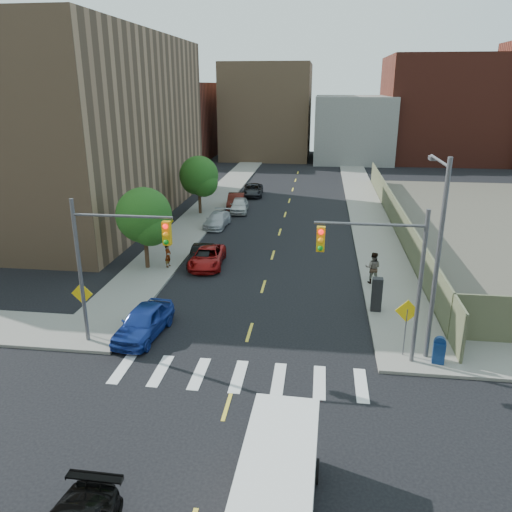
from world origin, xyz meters
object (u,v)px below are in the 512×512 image
(parked_car_maroon, at_px, (236,201))
(payphone, at_px, (377,294))
(parked_car_red, at_px, (207,257))
(parked_car_white, at_px, (239,205))
(cargo_van, at_px, (278,481))
(parked_car_blue, at_px, (144,322))
(pedestrian_west, at_px, (168,256))
(parked_car_black, at_px, (201,255))
(parked_car_silver, at_px, (217,220))
(parked_car_grey, at_px, (253,190))
(pedestrian_east, at_px, (373,268))
(mailbox, at_px, (439,350))

(parked_car_maroon, xyz_separation_m, payphone, (11.45, -22.71, 0.34))
(parked_car_red, height_order, parked_car_white, parked_car_white)
(cargo_van, xyz_separation_m, payphone, (4.05, 14.08, -0.18))
(parked_car_blue, bearing_deg, pedestrian_west, 105.64)
(parked_car_black, distance_m, parked_car_maroon, 16.32)
(parked_car_silver, xyz_separation_m, parked_car_white, (1.02, 5.44, 0.07))
(parked_car_white, relative_size, parked_car_grey, 0.87)
(parked_car_red, bearing_deg, cargo_van, -75.77)
(parked_car_silver, bearing_deg, parked_car_blue, -85.27)
(pedestrian_east, bearing_deg, payphone, 98.69)
(parked_car_silver, distance_m, parked_car_maroon, 6.89)
(parked_car_silver, distance_m, parked_car_white, 5.54)
(parked_car_maroon, relative_size, pedestrian_west, 2.89)
(parked_car_grey, relative_size, pedestrian_east, 2.36)
(parked_car_blue, height_order, parked_car_grey, parked_car_blue)
(mailbox, height_order, payphone, payphone)
(mailbox, bearing_deg, parked_car_red, 148.07)
(parked_car_silver, relative_size, mailbox, 3.44)
(parked_car_silver, distance_m, pedestrian_east, 16.93)
(parked_car_blue, height_order, parked_car_silver, parked_car_blue)
(parked_car_red, height_order, pedestrian_east, pedestrian_east)
(parked_car_black, height_order, parked_car_grey, parked_car_grey)
(parked_car_blue, relative_size, cargo_van, 0.84)
(parked_car_red, bearing_deg, parked_car_white, 87.20)
(parked_car_black, xyz_separation_m, parked_car_red, (0.48, -0.32, 0.01))
(parked_car_red, distance_m, parked_car_white, 15.20)
(mailbox, distance_m, pedestrian_west, 18.41)
(parked_car_blue, relative_size, mailbox, 3.52)
(parked_car_white, bearing_deg, parked_car_black, -95.81)
(parked_car_black, distance_m, pedestrian_west, 2.34)
(parked_car_black, height_order, parked_car_maroon, parked_car_maroon)
(parked_car_blue, bearing_deg, pedestrian_east, 40.71)
(pedestrian_west, distance_m, pedestrian_east, 13.30)
(parked_car_grey, bearing_deg, parked_car_black, -95.60)
(parked_car_blue, distance_m, payphone, 12.21)
(parked_car_red, relative_size, mailbox, 3.69)
(parked_car_grey, bearing_deg, cargo_van, -85.70)
(parked_car_silver, bearing_deg, parked_car_grey, 87.82)
(parked_car_white, distance_m, payphone, 23.91)
(parked_car_maroon, relative_size, payphone, 2.42)
(parked_car_blue, distance_m, mailbox, 13.71)
(parked_car_silver, distance_m, cargo_van, 30.94)
(parked_car_black, xyz_separation_m, parked_car_grey, (0.48, 22.56, 0.01))
(cargo_van, height_order, pedestrian_east, cargo_van)
(pedestrian_west, bearing_deg, parked_car_white, 1.70)
(parked_car_white, xyz_separation_m, parked_car_grey, (0.28, 7.68, -0.05))
(parked_car_grey, distance_m, mailbox, 36.39)
(parked_car_blue, xyz_separation_m, parked_car_red, (0.86, 10.18, -0.11))
(parked_car_black, bearing_deg, cargo_van, -73.58)
(parked_car_maroon, height_order, pedestrian_east, pedestrian_east)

